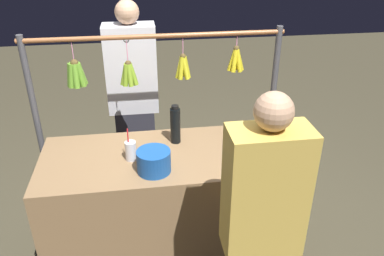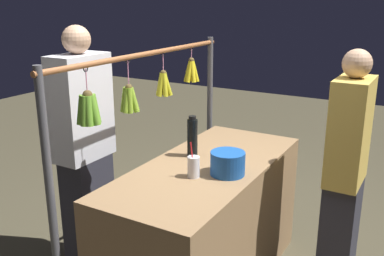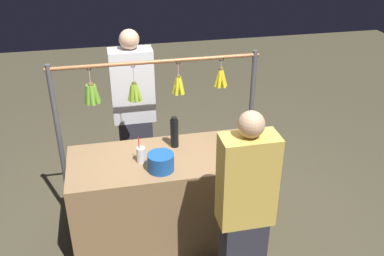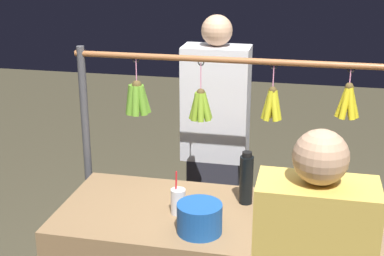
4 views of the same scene
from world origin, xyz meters
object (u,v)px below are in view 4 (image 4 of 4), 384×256
(vendor_person, at_px, (215,152))
(blue_bucket, at_px, (200,218))
(drink_cup, at_px, (178,201))
(water_bottle, at_px, (246,179))

(vendor_person, bearing_deg, blue_bucket, 96.14)
(blue_bucket, distance_m, drink_cup, 0.20)
(water_bottle, bearing_deg, drink_cup, 31.03)
(water_bottle, relative_size, blue_bucket, 1.33)
(water_bottle, relative_size, drink_cup, 1.28)
(blue_bucket, bearing_deg, vendor_person, -83.86)
(blue_bucket, height_order, vendor_person, vendor_person)
(blue_bucket, relative_size, drink_cup, 0.96)
(water_bottle, bearing_deg, vendor_person, -68.13)
(water_bottle, xyz_separation_m, blue_bucket, (0.17, 0.33, -0.06))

